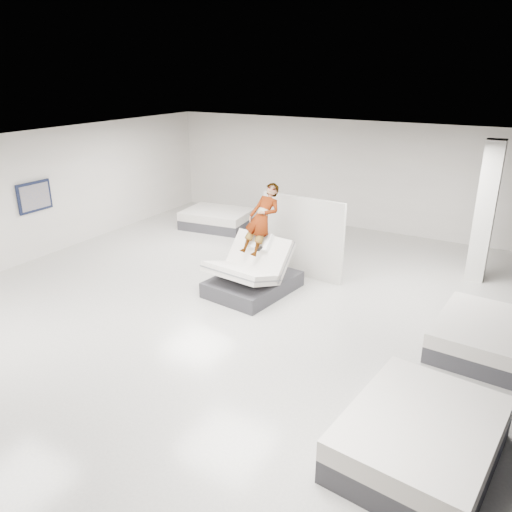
% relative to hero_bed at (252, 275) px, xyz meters
% --- Properties ---
extents(room, '(14.00, 14.04, 3.20)m').
position_rel_hero_bed_xyz_m(room, '(0.13, -1.30, 1.21)').
color(room, beige).
rests_on(room, ground).
extents(hero_bed, '(1.67, 2.08, 1.30)m').
position_rel_hero_bed_xyz_m(hero_bed, '(0.00, 0.00, 0.00)').
color(hero_bed, '#313135').
rests_on(hero_bed, floor).
extents(person, '(0.80, 1.68, 1.11)m').
position_rel_hero_bed_xyz_m(person, '(0.04, 0.34, 0.85)').
color(person, slate).
rests_on(person, hero_bed).
extents(remote, '(0.07, 0.15, 0.08)m').
position_rel_hero_bed_xyz_m(remote, '(0.22, -0.04, 0.67)').
color(remote, black).
rests_on(remote, person).
extents(divider_panel, '(2.08, 0.25, 1.89)m').
position_rel_hero_bed_xyz_m(divider_panel, '(0.53, 1.40, 0.55)').
color(divider_panel, silver).
rests_on(divider_panel, floor).
extents(flat_bed_right_far, '(1.65, 2.11, 0.55)m').
position_rel_hero_bed_xyz_m(flat_bed_right_far, '(4.68, -0.10, -0.12)').
color(flat_bed_right_far, '#313135').
rests_on(flat_bed_right_far, floor).
extents(flat_bed_right_near, '(1.93, 2.41, 0.61)m').
position_rel_hero_bed_xyz_m(flat_bed_right_near, '(4.31, -3.28, -0.08)').
color(flat_bed_right_near, '#313135').
rests_on(flat_bed_right_near, floor).
extents(flat_bed_left_far, '(2.11, 1.67, 0.54)m').
position_rel_hero_bed_xyz_m(flat_bed_left_far, '(-3.31, 3.57, -0.12)').
color(flat_bed_left_far, '#313135').
rests_on(flat_bed_left_far, floor).
extents(column, '(0.40, 0.40, 3.20)m').
position_rel_hero_bed_xyz_m(column, '(4.13, 3.20, 1.21)').
color(column, silver).
rests_on(column, floor).
extents(wall_poster, '(0.06, 0.95, 0.75)m').
position_rel_hero_bed_xyz_m(wall_poster, '(-5.80, -0.80, 1.21)').
color(wall_poster, black).
rests_on(wall_poster, wall_left).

